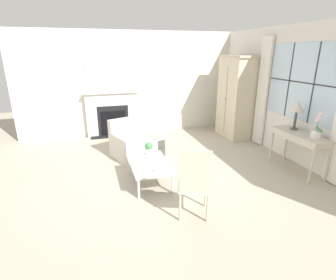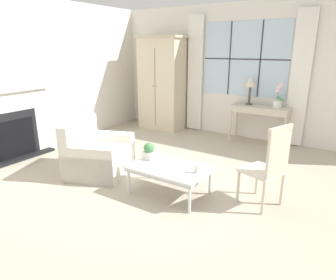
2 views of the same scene
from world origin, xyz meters
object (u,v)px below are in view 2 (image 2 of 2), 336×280
armchair_upholstered (98,156)px  potted_plant_small (149,151)px  console_table (260,111)px  armoire (162,83)px  coffee_table (169,169)px  potted_orchid (278,98)px  pillar_candle (197,169)px  fireplace (11,120)px  table_lamp (251,83)px  side_chair_wooden (270,163)px

armchair_upholstered → potted_plant_small: bearing=5.3°
console_table → potted_plant_small: console_table is taller
armoire → coffee_table: (2.04, -2.86, -0.73)m
potted_orchid → coffee_table: (-0.64, -2.94, -0.61)m
console_table → pillar_candle: (0.08, -2.90, -0.23)m
fireplace → potted_orchid: bearing=41.4°
table_lamp → potted_orchid: table_lamp is taller
armoire → coffee_table: size_ratio=2.09×
console_table → fireplace: bearing=-136.4°
fireplace → potted_plant_small: fireplace is taller
potted_plant_small → table_lamp: bearing=80.9°
console_table → table_lamp: table_lamp is taller
armoire → pillar_candle: 3.80m
table_lamp → side_chair_wooden: bearing=-66.4°
fireplace → potted_plant_small: (2.68, 0.42, -0.19)m
armoire → coffee_table: 3.59m
armchair_upholstered → coffee_table: size_ratio=1.15×
armoire → table_lamp: size_ratio=3.72×
armoire → armchair_upholstered: bearing=-76.2°
potted_plant_small → side_chair_wooden: bearing=9.8°
potted_orchid → console_table: bearing=-174.1°
armoire → armchair_upholstered: size_ratio=1.81×
fireplace → armchair_upholstered: size_ratio=1.74×
fireplace → coffee_table: 3.11m
fireplace → console_table: 4.70m
armoire → side_chair_wooden: size_ratio=2.04×
fireplace → potted_plant_small: size_ratio=8.66×
console_table → pillar_candle: bearing=-88.5°
console_table → coffee_table: size_ratio=1.12×
potted_orchid → table_lamp: bearing=176.9°
console_table → pillar_candle: size_ratio=9.41×
armchair_upholstered → coffee_table: 1.34m
console_table → armchair_upholstered: 3.38m
table_lamp → side_chair_wooden: (1.14, -2.61, -0.63)m
potted_orchid → pillar_candle: (-0.24, -2.93, -0.52)m
armoire → potted_plant_small: size_ratio=9.02×
side_chair_wooden → table_lamp: bearing=113.6°
console_table → potted_orchid: size_ratio=2.30×
console_table → armchair_upholstered: size_ratio=0.97×
table_lamp → pillar_candle: (0.34, -2.96, -0.77)m
table_lamp → fireplace: bearing=-133.5°
console_table → table_lamp: (-0.26, 0.06, 0.54)m
console_table → side_chair_wooden: (0.88, -2.55, -0.10)m
potted_orchid → coffee_table: size_ratio=0.49×
pillar_candle → armoire: bearing=130.6°
coffee_table → potted_plant_small: bearing=167.7°
fireplace → coffee_table: (3.08, 0.33, -0.35)m
potted_orchid → potted_plant_small: 3.07m
console_table → coffee_table: 2.95m
armchair_upholstered → potted_plant_small: size_ratio=4.99×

